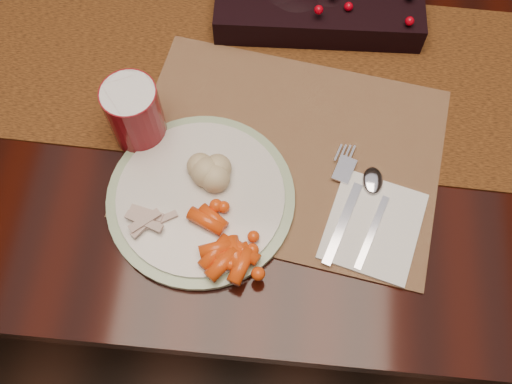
# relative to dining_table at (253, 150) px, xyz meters

# --- Properties ---
(floor) EXTENTS (5.00, 5.00, 0.00)m
(floor) POSITION_rel_dining_table_xyz_m (0.00, 0.00, -0.38)
(floor) COLOR black
(floor) RESTS_ON ground
(dining_table) EXTENTS (1.80, 1.00, 0.75)m
(dining_table) POSITION_rel_dining_table_xyz_m (0.00, 0.00, 0.00)
(dining_table) COLOR black
(dining_table) RESTS_ON floor
(table_runner) EXTENTS (1.63, 0.38, 0.00)m
(table_runner) POSITION_rel_dining_table_xyz_m (-0.05, -0.06, 0.38)
(table_runner) COLOR #5A3512
(table_runner) RESTS_ON dining_table
(placemat_main) EXTENTS (0.49, 0.39, 0.00)m
(placemat_main) POSITION_rel_dining_table_xyz_m (0.07, -0.20, 0.38)
(placemat_main) COLOR brown
(placemat_main) RESTS_ON dining_table
(dinner_plate) EXTENTS (0.29, 0.29, 0.01)m
(dinner_plate) POSITION_rel_dining_table_xyz_m (-0.04, -0.29, 0.39)
(dinner_plate) COLOR silver
(dinner_plate) RESTS_ON placemat_main
(baby_carrots) EXTENTS (0.11, 0.09, 0.02)m
(baby_carrots) POSITION_rel_dining_table_xyz_m (-0.00, -0.36, 0.40)
(baby_carrots) COLOR #E5430D
(baby_carrots) RESTS_ON dinner_plate
(mashed_potatoes) EXTENTS (0.09, 0.08, 0.04)m
(mashed_potatoes) POSITION_rel_dining_table_xyz_m (-0.04, -0.27, 0.42)
(mashed_potatoes) COLOR beige
(mashed_potatoes) RESTS_ON dinner_plate
(turkey_shreds) EXTENTS (0.08, 0.08, 0.02)m
(turkey_shreds) POSITION_rel_dining_table_xyz_m (-0.11, -0.34, 0.40)
(turkey_shreds) COLOR #A99991
(turkey_shreds) RESTS_ON dinner_plate
(napkin) EXTENTS (0.15, 0.17, 0.00)m
(napkin) POSITION_rel_dining_table_xyz_m (0.20, -0.31, 0.38)
(napkin) COLOR white
(napkin) RESTS_ON placemat_main
(fork) EXTENTS (0.08, 0.16, 0.00)m
(fork) POSITION_rel_dining_table_xyz_m (0.16, -0.29, 0.39)
(fork) COLOR silver
(fork) RESTS_ON napkin
(spoon) EXTENTS (0.08, 0.15, 0.00)m
(spoon) POSITION_rel_dining_table_xyz_m (0.20, -0.30, 0.39)
(spoon) COLOR silver
(spoon) RESTS_ON napkin
(red_cup) EXTENTS (0.09, 0.09, 0.11)m
(red_cup) POSITION_rel_dining_table_xyz_m (-0.14, -0.19, 0.43)
(red_cup) COLOR maroon
(red_cup) RESTS_ON placemat_main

